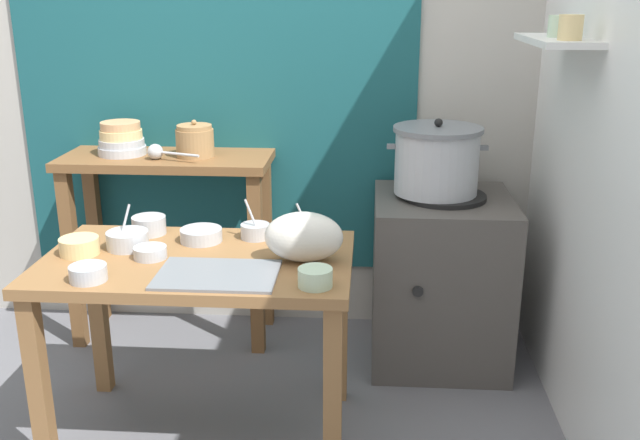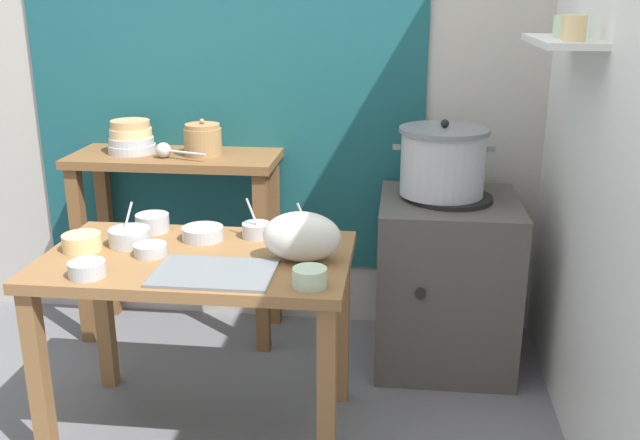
{
  "view_description": "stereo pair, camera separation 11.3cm",
  "coord_description": "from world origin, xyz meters",
  "px_view_note": "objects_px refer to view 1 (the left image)",
  "views": [
    {
      "loc": [
        0.58,
        -2.32,
        1.63
      ],
      "look_at": [
        0.41,
        0.17,
        0.82
      ],
      "focal_mm": 40.15,
      "sensor_mm": 36.0,
      "label": 1
    },
    {
      "loc": [
        0.69,
        -2.31,
        1.63
      ],
      "look_at": [
        0.41,
        0.17,
        0.82
      ],
      "focal_mm": 40.15,
      "sensor_mm": 36.0,
      "label": 2
    }
  ],
  "objects_px": {
    "prep_bowl_4": "(88,272)",
    "serving_tray": "(217,275)",
    "plastic_bag": "(304,237)",
    "steamer_pot": "(437,160)",
    "prep_bowl_8": "(255,230)",
    "prep_bowl_2": "(149,225)",
    "prep_bowl_6": "(79,245)",
    "back_shelf_table": "(169,202)",
    "bowl_stack_enamel": "(121,140)",
    "stove_block": "(440,278)",
    "prep_bowl_7": "(315,277)",
    "prep_bowl_3": "(305,234)",
    "clay_pot": "(195,141)",
    "prep_table": "(199,286)",
    "prep_bowl_1": "(150,252)",
    "ladle": "(157,152)",
    "prep_bowl_0": "(201,234)",
    "prep_bowl_5": "(128,239)"
  },
  "relations": [
    {
      "from": "prep_bowl_4",
      "to": "serving_tray",
      "type": "bearing_deg",
      "value": 9.16
    },
    {
      "from": "plastic_bag",
      "to": "prep_bowl_4",
      "type": "height_order",
      "value": "plastic_bag"
    },
    {
      "from": "steamer_pot",
      "to": "prep_bowl_8",
      "type": "relative_size",
      "value": 2.77
    },
    {
      "from": "prep_bowl_2",
      "to": "prep_bowl_6",
      "type": "distance_m",
      "value": 0.3
    },
    {
      "from": "plastic_bag",
      "to": "back_shelf_table",
      "type": "bearing_deg",
      "value": 130.96
    },
    {
      "from": "bowl_stack_enamel",
      "to": "plastic_bag",
      "type": "relative_size",
      "value": 0.79
    },
    {
      "from": "back_shelf_table",
      "to": "prep_bowl_4",
      "type": "height_order",
      "value": "back_shelf_table"
    },
    {
      "from": "stove_block",
      "to": "plastic_bag",
      "type": "xyz_separation_m",
      "value": [
        -0.55,
        -0.69,
        0.43
      ]
    },
    {
      "from": "prep_bowl_7",
      "to": "prep_bowl_3",
      "type": "bearing_deg",
      "value": 99.16
    },
    {
      "from": "clay_pot",
      "to": "prep_table",
      "type": "bearing_deg",
      "value": -76.87
    },
    {
      "from": "prep_bowl_1",
      "to": "clay_pot",
      "type": "bearing_deg",
      "value": 91.84
    },
    {
      "from": "serving_tray",
      "to": "prep_bowl_3",
      "type": "bearing_deg",
      "value": 55.72
    },
    {
      "from": "steamer_pot",
      "to": "clay_pot",
      "type": "bearing_deg",
      "value": 174.2
    },
    {
      "from": "stove_block",
      "to": "prep_bowl_6",
      "type": "relative_size",
      "value": 5.58
    },
    {
      "from": "ladle",
      "to": "prep_bowl_7",
      "type": "distance_m",
      "value": 1.26
    },
    {
      "from": "prep_bowl_3",
      "to": "prep_bowl_4",
      "type": "height_order",
      "value": "prep_bowl_3"
    },
    {
      "from": "back_shelf_table",
      "to": "plastic_bag",
      "type": "xyz_separation_m",
      "value": [
        0.71,
        -0.82,
        0.13
      ]
    },
    {
      "from": "bowl_stack_enamel",
      "to": "prep_bowl_1",
      "type": "xyz_separation_m",
      "value": [
        0.37,
        -0.85,
        -0.23
      ]
    },
    {
      "from": "serving_tray",
      "to": "prep_bowl_8",
      "type": "distance_m",
      "value": 0.39
    },
    {
      "from": "steamer_pot",
      "to": "plastic_bag",
      "type": "relative_size",
      "value": 1.57
    },
    {
      "from": "ladle",
      "to": "prep_bowl_2",
      "type": "bearing_deg",
      "value": -78.64
    },
    {
      "from": "prep_bowl_3",
      "to": "prep_table",
      "type": "bearing_deg",
      "value": -150.26
    },
    {
      "from": "prep_bowl_1",
      "to": "prep_bowl_6",
      "type": "height_order",
      "value": "prep_bowl_6"
    },
    {
      "from": "clay_pot",
      "to": "prep_bowl_0",
      "type": "height_order",
      "value": "clay_pot"
    },
    {
      "from": "prep_bowl_5",
      "to": "serving_tray",
      "type": "bearing_deg",
      "value": -32.51
    },
    {
      "from": "prep_bowl_4",
      "to": "prep_bowl_8",
      "type": "xyz_separation_m",
      "value": [
        0.48,
        0.45,
        0.0
      ]
    },
    {
      "from": "serving_tray",
      "to": "prep_bowl_5",
      "type": "distance_m",
      "value": 0.46
    },
    {
      "from": "ladle",
      "to": "prep_bowl_8",
      "type": "bearing_deg",
      "value": -44.83
    },
    {
      "from": "prep_bowl_0",
      "to": "prep_bowl_4",
      "type": "xyz_separation_m",
      "value": [
        -0.28,
        -0.4,
        0.0
      ]
    },
    {
      "from": "plastic_bag",
      "to": "serving_tray",
      "type": "bearing_deg",
      "value": -149.62
    },
    {
      "from": "back_shelf_table",
      "to": "stove_block",
      "type": "relative_size",
      "value": 1.23
    },
    {
      "from": "serving_tray",
      "to": "prep_bowl_2",
      "type": "bearing_deg",
      "value": 130.76
    },
    {
      "from": "bowl_stack_enamel",
      "to": "prep_bowl_5",
      "type": "relative_size",
      "value": 1.37
    },
    {
      "from": "prep_bowl_7",
      "to": "back_shelf_table",
      "type": "bearing_deg",
      "value": 126.38
    },
    {
      "from": "back_shelf_table",
      "to": "prep_bowl_8",
      "type": "xyz_separation_m",
      "value": [
        0.5,
        -0.59,
        0.07
      ]
    },
    {
      "from": "prep_table",
      "to": "back_shelf_table",
      "type": "relative_size",
      "value": 1.15
    },
    {
      "from": "prep_bowl_4",
      "to": "prep_bowl_5",
      "type": "bearing_deg",
      "value": 84.79
    },
    {
      "from": "prep_table",
      "to": "prep_bowl_1",
      "type": "height_order",
      "value": "prep_bowl_1"
    },
    {
      "from": "stove_block",
      "to": "clay_pot",
      "type": "xyz_separation_m",
      "value": [
        -1.12,
        0.13,
        0.59
      ]
    },
    {
      "from": "clay_pot",
      "to": "prep_bowl_3",
      "type": "xyz_separation_m",
      "value": [
        0.56,
        -0.6,
        -0.23
      ]
    },
    {
      "from": "stove_block",
      "to": "prep_bowl_3",
      "type": "bearing_deg",
      "value": -140.33
    },
    {
      "from": "prep_table",
      "to": "prep_bowl_7",
      "type": "relative_size",
      "value": 9.84
    },
    {
      "from": "prep_bowl_1",
      "to": "prep_bowl_8",
      "type": "height_order",
      "value": "prep_bowl_8"
    },
    {
      "from": "prep_bowl_5",
      "to": "prep_bowl_7",
      "type": "relative_size",
      "value": 1.42
    },
    {
      "from": "stove_block",
      "to": "prep_bowl_4",
      "type": "distance_m",
      "value": 1.58
    },
    {
      "from": "clay_pot",
      "to": "plastic_bag",
      "type": "bearing_deg",
      "value": -55.09
    },
    {
      "from": "ladle",
      "to": "prep_bowl_7",
      "type": "height_order",
      "value": "ladle"
    },
    {
      "from": "serving_tray",
      "to": "prep_bowl_2",
      "type": "height_order",
      "value": "prep_bowl_2"
    },
    {
      "from": "plastic_bag",
      "to": "prep_bowl_5",
      "type": "xyz_separation_m",
      "value": [
        -0.66,
        0.08,
        -0.05
      ]
    },
    {
      "from": "steamer_pot",
      "to": "prep_bowl_0",
      "type": "distance_m",
      "value": 1.07
    }
  ]
}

